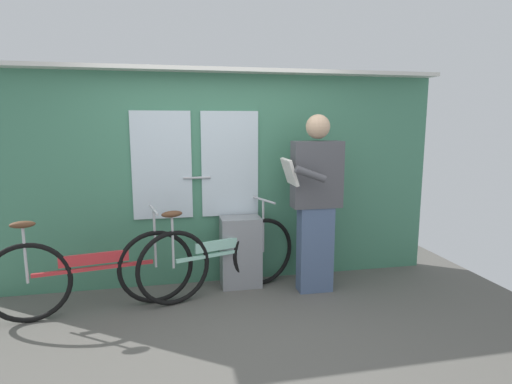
{
  "coord_description": "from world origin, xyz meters",
  "views": [
    {
      "loc": [
        -0.48,
        -3.01,
        1.72
      ],
      "look_at": [
        0.32,
        0.8,
        1.07
      ],
      "focal_mm": 29.39,
      "sensor_mm": 36.0,
      "label": 1
    }
  ],
  "objects_px": {
    "trash_bin_by_wall": "(241,252)",
    "bicycle_near_door": "(94,272)",
    "passenger_reading_newspaper": "(315,200)",
    "bicycle_leaning_behind": "(220,257)"
  },
  "relations": [
    {
      "from": "bicycle_leaning_behind",
      "to": "trash_bin_by_wall",
      "type": "relative_size",
      "value": 2.21
    },
    {
      "from": "bicycle_near_door",
      "to": "trash_bin_by_wall",
      "type": "relative_size",
      "value": 2.39
    },
    {
      "from": "bicycle_near_door",
      "to": "bicycle_leaning_behind",
      "type": "bearing_deg",
      "value": -1.5
    },
    {
      "from": "bicycle_leaning_behind",
      "to": "trash_bin_by_wall",
      "type": "height_order",
      "value": "bicycle_leaning_behind"
    },
    {
      "from": "bicycle_leaning_behind",
      "to": "passenger_reading_newspaper",
      "type": "relative_size",
      "value": 0.91
    },
    {
      "from": "trash_bin_by_wall",
      "to": "passenger_reading_newspaper",
      "type": "bearing_deg",
      "value": -21.67
    },
    {
      "from": "bicycle_near_door",
      "to": "passenger_reading_newspaper",
      "type": "distance_m",
      "value": 2.19
    },
    {
      "from": "passenger_reading_newspaper",
      "to": "trash_bin_by_wall",
      "type": "bearing_deg",
      "value": -21.0
    },
    {
      "from": "trash_bin_by_wall",
      "to": "bicycle_near_door",
      "type": "bearing_deg",
      "value": -165.54
    },
    {
      "from": "passenger_reading_newspaper",
      "to": "bicycle_leaning_behind",
      "type": "bearing_deg",
      "value": -5.25
    }
  ]
}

